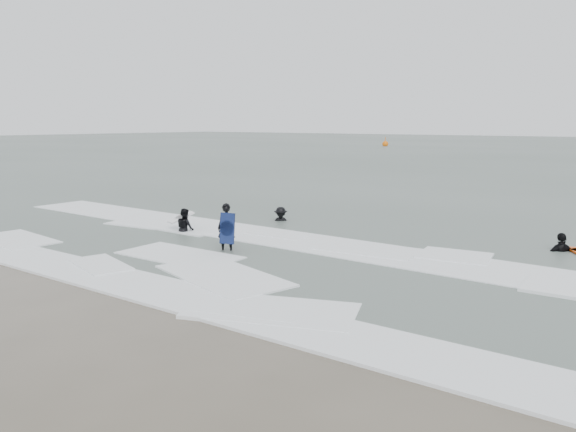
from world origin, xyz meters
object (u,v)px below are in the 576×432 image
Objects in this scene: surfer_right_near at (561,253)px; surfer_breaker at (281,222)px; buoy at (385,144)px; surfer_centre at (227,252)px; surfer_wading at (185,233)px.

surfer_breaker is at bearing -37.11° from surfer_right_near.
surfer_right_near is 78.22m from buoy.
surfer_wading is (-3.33, 1.33, 0.00)m from surfer_centre.
buoy is (-29.93, 68.01, 0.42)m from surfer_breaker.
surfer_breaker is 0.83× the size of surfer_right_near.
buoy is at bearing -101.57° from surfer_right_near.
surfer_centre is 0.89× the size of surfer_right_near.
surfer_wading is 12.87m from surfer_right_near.
surfer_wading is at bearing -19.80° from surfer_right_near.
surfer_breaker is at bearing -90.55° from surfer_wading.
surfer_right_near is at bearing -29.63° from surfer_breaker.
buoy is at bearing 87.09° from surfer_centre.
surfer_centre is at bearing 177.20° from surfer_wading.
surfer_breaker is (1.41, 3.98, 0.00)m from surfer_wading.
buoy reaches higher than surfer_right_near.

